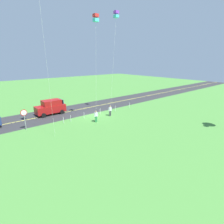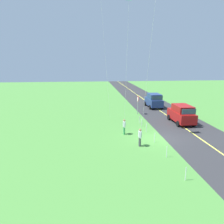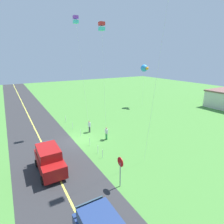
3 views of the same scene
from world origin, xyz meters
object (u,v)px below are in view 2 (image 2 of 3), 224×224
(car_suv_foreground, at_px, (182,114))
(car_parked_east_near, at_px, (154,100))
(stop_sign, at_px, (138,102))
(person_adult_near, at_px, (124,126))
(person_adult_companion, at_px, (140,137))

(car_suv_foreground, bearing_deg, car_parked_east_near, 4.22)
(car_suv_foreground, xyz_separation_m, stop_sign, (4.86, 4.27, 0.65))
(car_parked_east_near, bearing_deg, person_adult_near, 150.97)
(car_suv_foreground, bearing_deg, person_adult_companion, 134.25)
(car_parked_east_near, distance_m, stop_sign, 5.57)
(car_suv_foreground, height_order, car_parked_east_near, same)
(car_suv_foreground, distance_m, person_adult_near, 8.19)
(car_suv_foreground, distance_m, car_parked_east_near, 9.09)
(car_suv_foreground, relative_size, person_adult_companion, 2.75)
(car_suv_foreground, xyz_separation_m, car_parked_east_near, (9.06, 0.67, 0.00))
(car_parked_east_near, bearing_deg, car_suv_foreground, -175.78)
(car_parked_east_near, bearing_deg, stop_sign, 139.41)
(person_adult_companion, bearing_deg, stop_sign, -149.28)
(stop_sign, relative_size, person_adult_companion, 1.60)
(stop_sign, bearing_deg, car_parked_east_near, -40.59)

